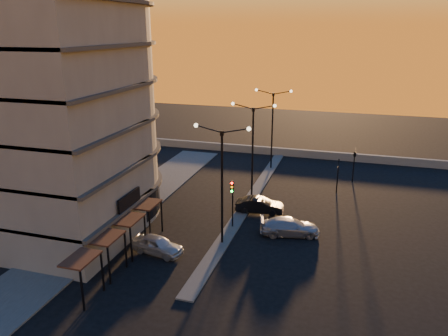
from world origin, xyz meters
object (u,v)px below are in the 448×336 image
car_wagon (290,227)px  car_sedan (259,205)px  car_hatchback (157,245)px  traffic_light_main (232,196)px  streetlamp_mid (253,144)px

car_wagon → car_sedan: bearing=29.2°
car_hatchback → car_wagon: (9.04, 5.98, 0.01)m
traffic_light_main → car_hatchback: traffic_light_main is taller
streetlamp_mid → car_wagon: (4.84, -6.92, -4.89)m
streetlamp_mid → traffic_light_main: bearing=-90.0°
streetlamp_mid → car_sedan: size_ratio=2.20×
streetlamp_mid → car_wagon: size_ratio=1.96×
traffic_light_main → car_wagon: traffic_light_main is taller
car_sedan → car_wagon: 4.96m
traffic_light_main → car_wagon: (4.84, 0.21, -2.18)m
car_hatchback → car_sedan: car_sedan is taller
streetlamp_mid → car_sedan: 6.06m
streetlamp_mid → car_wagon: streetlamp_mid is taller
car_sedan → traffic_light_main: bearing=151.9°
traffic_light_main → car_wagon: size_ratio=0.88×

